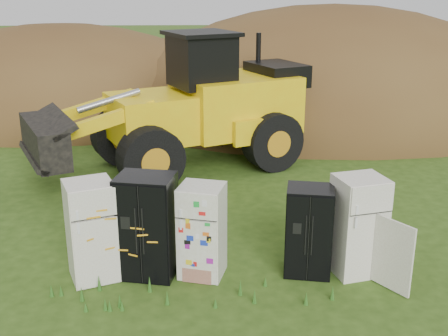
% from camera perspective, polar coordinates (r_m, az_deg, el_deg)
% --- Properties ---
extents(ground, '(120.00, 120.00, 0.00)m').
position_cam_1_polar(ground, '(10.48, 0.74, -10.56)').
color(ground, '#284412').
rests_on(ground, ground).
extents(fridge_leftmost, '(1.03, 1.01, 1.82)m').
position_cam_1_polar(fridge_leftmost, '(10.21, -13.30, -6.21)').
color(fridge_leftmost, white).
rests_on(fridge_leftmost, ground).
extents(fridge_black_side, '(1.13, 0.97, 1.89)m').
position_cam_1_polar(fridge_black_side, '(10.12, -7.82, -5.86)').
color(fridge_black_side, black).
rests_on(fridge_black_side, ground).
extents(fridge_sticker, '(0.92, 0.88, 1.71)m').
position_cam_1_polar(fridge_sticker, '(10.07, -2.25, -6.39)').
color(fridge_sticker, white).
rests_on(fridge_sticker, ground).
extents(fridge_black_right, '(0.94, 0.83, 1.65)m').
position_cam_1_polar(fridge_black_right, '(10.25, 8.61, -6.32)').
color(fridge_black_right, black).
rests_on(fridge_black_right, ground).
extents(fridge_open_door, '(0.99, 0.94, 1.83)m').
position_cam_1_polar(fridge_open_door, '(10.39, 13.44, -5.72)').
color(fridge_open_door, white).
rests_on(fridge_open_door, ground).
extents(wheel_loader, '(8.44, 6.18, 3.79)m').
position_cam_1_polar(wheel_loader, '(15.42, -5.47, 6.47)').
color(wheel_loader, yellow).
rests_on(wheel_loader, ground).
extents(dirt_mound_right, '(16.67, 12.22, 8.52)m').
position_cam_1_polar(dirt_mound_right, '(22.97, 10.55, 5.41)').
color(dirt_mound_right, '#4C3218').
rests_on(dirt_mound_right, ground).
extents(dirt_mound_left, '(14.22, 10.66, 7.01)m').
position_cam_1_polar(dirt_mound_left, '(24.03, -15.88, 5.59)').
color(dirt_mound_left, '#4C3218').
rests_on(dirt_mound_left, ground).
extents(dirt_mound_back, '(15.38, 10.26, 5.03)m').
position_cam_1_polar(dirt_mound_back, '(27.41, -3.68, 7.79)').
color(dirt_mound_back, '#4C3218').
rests_on(dirt_mound_back, ground).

